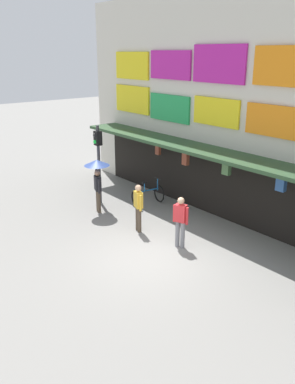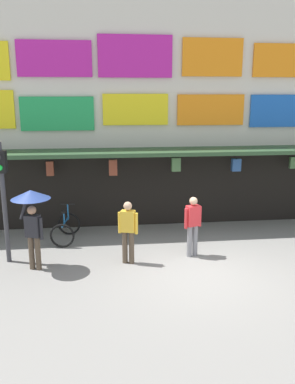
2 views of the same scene
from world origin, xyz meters
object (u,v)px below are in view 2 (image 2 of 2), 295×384
Objects in this scene: bicycle_parked at (66,228)px; pedestrian_in_blue at (193,223)px; pedestrian_in_green at (128,229)px; pedestrian_with_umbrella at (31,207)px; traffic_light_near at (2,184)px.

pedestrian_in_blue is at bearing -23.94° from bicycle_parked.
pedestrian_in_blue and pedestrian_in_green have the same top height.
pedestrian_in_blue is (4.17, 0.39, -0.69)m from pedestrian_with_umbrella.
traffic_light_near is at bearing 144.09° from pedestrian_with_umbrella.
pedestrian_in_blue is at bearing 5.39° from pedestrian_with_umbrella.
bicycle_parked is at bearing 72.83° from pedestrian_with_umbrella.
pedestrian_with_umbrella is 1.24× the size of pedestrian_in_blue.
pedestrian_in_green is at bearing -46.37° from bicycle_parked.
traffic_light_near reaches higher than pedestrian_in_green.
bicycle_parked is 0.73× the size of pedestrian_in_blue.
bicycle_parked is 3.93m from pedestrian_in_blue.
pedestrian_in_green is (1.77, -1.86, 0.55)m from bicycle_parked.
pedestrian_in_green is (-1.78, -0.28, 0.00)m from pedestrian_in_blue.
traffic_light_near is at bearing -134.71° from bicycle_parked.
traffic_light_near is 1.90× the size of pedestrian_in_green.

